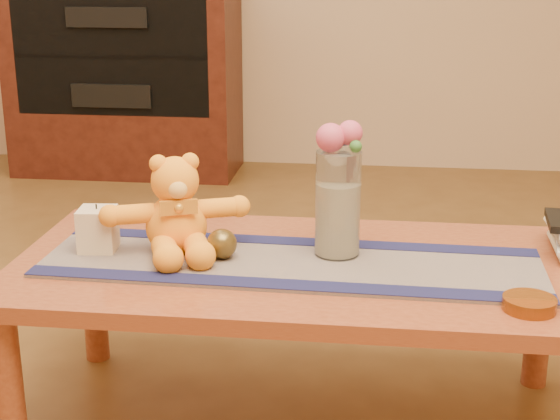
# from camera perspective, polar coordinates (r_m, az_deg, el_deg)

# --- Properties ---
(coffee_table_top) EXTENTS (1.40, 0.70, 0.04)m
(coffee_table_top) POSITION_cam_1_polar(r_m,az_deg,el_deg) (2.03, 1.41, -4.10)
(coffee_table_top) COLOR maroon
(coffee_table_top) RESTS_ON floor
(table_leg_fl) EXTENTS (0.07, 0.07, 0.41)m
(table_leg_fl) POSITION_cam_1_polar(r_m,az_deg,el_deg) (2.03, -18.21, -12.00)
(table_leg_fl) COLOR maroon
(table_leg_fl) RESTS_ON floor
(table_leg_bl) EXTENTS (0.07, 0.07, 0.41)m
(table_leg_bl) POSITION_cam_1_polar(r_m,az_deg,el_deg) (2.51, -12.72, -5.72)
(table_leg_bl) COLOR maroon
(table_leg_bl) RESTS_ON floor
(table_leg_br) EXTENTS (0.07, 0.07, 0.41)m
(table_leg_br) POSITION_cam_1_polar(r_m,az_deg,el_deg) (2.42, 17.48, -7.06)
(table_leg_br) COLOR maroon
(table_leg_br) RESTS_ON floor
(persian_runner) EXTENTS (1.21, 0.38, 0.01)m
(persian_runner) POSITION_cam_1_polar(r_m,az_deg,el_deg) (2.00, 0.74, -3.69)
(persian_runner) COLOR #161C3F
(persian_runner) RESTS_ON coffee_table_top
(runner_border_near) EXTENTS (1.20, 0.09, 0.00)m
(runner_border_near) POSITION_cam_1_polar(r_m,az_deg,el_deg) (1.86, 0.14, -5.13)
(runner_border_near) COLOR #151741
(runner_border_near) RESTS_ON persian_runner
(runner_border_far) EXTENTS (1.20, 0.09, 0.00)m
(runner_border_far) POSITION_cam_1_polar(r_m,az_deg,el_deg) (2.13, 1.26, -2.17)
(runner_border_far) COLOR #151741
(runner_border_far) RESTS_ON persian_runner
(teddy_bear) EXTENTS (0.42, 0.39, 0.23)m
(teddy_bear) POSITION_cam_1_polar(r_m,az_deg,el_deg) (2.05, -7.21, 0.30)
(teddy_bear) COLOR orange
(teddy_bear) RESTS_ON persian_runner
(pillar_candle) EXTENTS (0.10, 0.10, 0.11)m
(pillar_candle) POSITION_cam_1_polar(r_m,az_deg,el_deg) (2.11, -12.45, -1.30)
(pillar_candle) COLOR beige
(pillar_candle) RESTS_ON persian_runner
(candle_wick) EXTENTS (0.00, 0.00, 0.01)m
(candle_wick) POSITION_cam_1_polar(r_m,az_deg,el_deg) (2.09, -12.56, 0.24)
(candle_wick) COLOR black
(candle_wick) RESTS_ON pillar_candle
(glass_vase) EXTENTS (0.11, 0.11, 0.26)m
(glass_vase) POSITION_cam_1_polar(r_m,az_deg,el_deg) (2.01, 4.01, 0.44)
(glass_vase) COLOR silver
(glass_vase) RESTS_ON persian_runner
(potpourri_fill) EXTENTS (0.09, 0.09, 0.18)m
(potpourri_fill) POSITION_cam_1_polar(r_m,az_deg,el_deg) (2.02, 3.98, -0.62)
(potpourri_fill) COLOR beige
(potpourri_fill) RESTS_ON glass_vase
(rose_left) EXTENTS (0.07, 0.07, 0.07)m
(rose_left) POSITION_cam_1_polar(r_m,az_deg,el_deg) (1.96, 3.51, 5.00)
(rose_left) COLOR #C14467
(rose_left) RESTS_ON glass_vase
(rose_right) EXTENTS (0.06, 0.06, 0.06)m
(rose_right) POSITION_cam_1_polar(r_m,az_deg,el_deg) (1.97, 4.85, 5.33)
(rose_right) COLOR #C14467
(rose_right) RESTS_ON glass_vase
(blue_flower_back) EXTENTS (0.04, 0.04, 0.04)m
(blue_flower_back) POSITION_cam_1_polar(r_m,az_deg,el_deg) (2.00, 4.45, 5.05)
(blue_flower_back) COLOR #435393
(blue_flower_back) RESTS_ON glass_vase
(blue_flower_side) EXTENTS (0.04, 0.04, 0.04)m
(blue_flower_side) POSITION_cam_1_polar(r_m,az_deg,el_deg) (1.99, 3.27, 4.77)
(blue_flower_side) COLOR #435393
(blue_flower_side) RESTS_ON glass_vase
(leaf_sprig) EXTENTS (0.03, 0.03, 0.03)m
(leaf_sprig) POSITION_cam_1_polar(r_m,az_deg,el_deg) (1.95, 5.24, 4.39)
(leaf_sprig) COLOR #33662D
(leaf_sprig) RESTS_ON glass_vase
(bronze_ball) EXTENTS (0.08, 0.08, 0.07)m
(bronze_ball) POSITION_cam_1_polar(r_m,az_deg,el_deg) (2.01, -4.03, -2.34)
(bronze_ball) COLOR #53401B
(bronze_ball) RESTS_ON persian_runner
(book_bottom) EXTENTS (0.17, 0.23, 0.02)m
(book_bottom) POSITION_cam_1_polar(r_m,az_deg,el_deg) (2.19, 18.34, -2.47)
(book_bottom) COLOR beige
(book_bottom) RESTS_ON coffee_table_top
(book_lower) EXTENTS (0.20, 0.25, 0.02)m
(book_lower) POSITION_cam_1_polar(r_m,az_deg,el_deg) (2.18, 18.52, -2.04)
(book_lower) COLOR beige
(book_lower) RESTS_ON book_bottom
(book_upper) EXTENTS (0.17, 0.23, 0.02)m
(book_upper) POSITION_cam_1_polar(r_m,az_deg,el_deg) (2.18, 18.27, -1.50)
(book_upper) COLOR beige
(book_upper) RESTS_ON book_lower
(book_top) EXTENTS (0.19, 0.24, 0.02)m
(book_top) POSITION_cam_1_polar(r_m,az_deg,el_deg) (2.17, 18.59, -1.08)
(book_top) COLOR beige
(book_top) RESTS_ON book_upper
(tv_remote) EXTENTS (0.06, 0.16, 0.02)m
(tv_remote) POSITION_cam_1_polar(r_m,az_deg,el_deg) (2.16, 18.55, -0.70)
(tv_remote) COLOR black
(tv_remote) RESTS_ON book_top
(amber_dish) EXTENTS (0.15, 0.15, 0.03)m
(amber_dish) POSITION_cam_1_polar(r_m,az_deg,el_deg) (1.83, 16.82, -6.22)
(amber_dish) COLOR #BF5914
(amber_dish) RESTS_ON coffee_table_top
(media_cabinet) EXTENTS (1.20, 0.50, 1.10)m
(media_cabinet) POSITION_cam_1_polar(r_m,az_deg,el_deg) (4.61, -10.62, 9.35)
(media_cabinet) COLOR black
(media_cabinet) RESTS_ON floor
(cabinet_cavity) EXTENTS (1.02, 0.03, 0.61)m
(cabinet_cavity) POSITION_cam_1_polar(r_m,az_deg,el_deg) (4.38, -11.62, 10.33)
(cabinet_cavity) COLOR black
(cabinet_cavity) RESTS_ON media_cabinet
(cabinet_shelf) EXTENTS (1.02, 0.20, 0.02)m
(cabinet_shelf) POSITION_cam_1_polar(r_m,az_deg,el_deg) (4.46, -11.27, 10.47)
(cabinet_shelf) COLOR black
(cabinet_shelf) RESTS_ON media_cabinet
(stereo_upper) EXTENTS (0.42, 0.28, 0.10)m
(stereo_upper) POSITION_cam_1_polar(r_m,az_deg,el_deg) (4.46, -11.34, 13.02)
(stereo_upper) COLOR black
(stereo_upper) RESTS_ON media_cabinet
(stereo_lower) EXTENTS (0.42, 0.28, 0.12)m
(stereo_lower) POSITION_cam_1_polar(r_m,az_deg,el_deg) (4.50, -11.05, 8.00)
(stereo_lower) COLOR black
(stereo_lower) RESTS_ON media_cabinet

